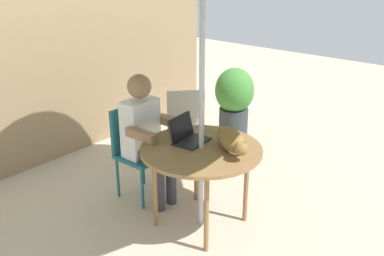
{
  "coord_description": "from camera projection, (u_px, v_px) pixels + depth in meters",
  "views": [
    {
      "loc": [
        -2.56,
        -2.04,
        2.23
      ],
      "look_at": [
        0.0,
        0.1,
        0.88
      ],
      "focal_mm": 40.65,
      "sensor_mm": 36.0,
      "label": 1
    }
  ],
  "objects": [
    {
      "name": "chair_empty",
      "position": [
        187.0,
        127.0,
        4.58
      ],
      "size": [
        0.57,
        0.57,
        0.89
      ],
      "color": "#B2A899",
      "rests_on": "ground"
    },
    {
      "name": "potted_plant_near_fence",
      "position": [
        234.0,
        100.0,
        5.49
      ],
      "size": [
        0.49,
        0.49,
        0.91
      ],
      "color": "#33383D",
      "rests_on": "ground"
    },
    {
      "name": "ground_plane",
      "position": [
        201.0,
        222.0,
        3.87
      ],
      "size": [
        14.0,
        14.0,
        0.0
      ],
      "primitive_type": "plane",
      "color": "#BCAD93"
    },
    {
      "name": "person_seated",
      "position": [
        146.0,
        132.0,
        4.0
      ],
      "size": [
        0.48,
        0.48,
        1.23
      ],
      "color": "white",
      "rests_on": "ground"
    },
    {
      "name": "fence_back",
      "position": [
        50.0,
        81.0,
        4.8
      ],
      "size": [
        5.01,
        0.08,
        1.84
      ],
      "primitive_type": "cube",
      "color": "#937756",
      "rests_on": "ground"
    },
    {
      "name": "patio_table",
      "position": [
        201.0,
        154.0,
        3.62
      ],
      "size": [
        1.02,
        1.02,
        0.73
      ],
      "color": "olive",
      "rests_on": "ground"
    },
    {
      "name": "cat",
      "position": [
        232.0,
        141.0,
        3.52
      ],
      "size": [
        0.45,
        0.54,
        0.17
      ],
      "color": "olive",
      "rests_on": "patio_table"
    },
    {
      "name": "laptop",
      "position": [
        186.0,
        134.0,
        3.71
      ],
      "size": [
        0.32,
        0.28,
        0.21
      ],
      "color": "black",
      "rests_on": "patio_table"
    },
    {
      "name": "chair_occupied",
      "position": [
        135.0,
        145.0,
        4.15
      ],
      "size": [
        0.4,
        0.4,
        0.89
      ],
      "color": "#1E606B",
      "rests_on": "ground"
    }
  ]
}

